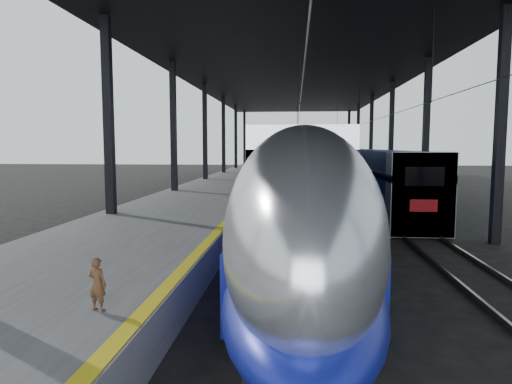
# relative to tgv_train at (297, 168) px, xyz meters

# --- Properties ---
(ground) EXTENTS (160.00, 160.00, 0.00)m
(ground) POSITION_rel_tgv_train_xyz_m (-2.00, -23.17, -2.03)
(ground) COLOR black
(ground) RESTS_ON ground
(platform) EXTENTS (6.00, 80.00, 1.00)m
(platform) POSITION_rel_tgv_train_xyz_m (-5.50, -3.17, -1.53)
(platform) COLOR #4C4C4F
(platform) RESTS_ON ground
(yellow_strip) EXTENTS (0.30, 80.00, 0.01)m
(yellow_strip) POSITION_rel_tgv_train_xyz_m (-2.70, -3.17, -1.03)
(yellow_strip) COLOR gold
(yellow_strip) RESTS_ON platform
(rails) EXTENTS (6.52, 80.00, 0.16)m
(rails) POSITION_rel_tgv_train_xyz_m (2.50, -3.17, -1.95)
(rails) COLOR slate
(rails) RESTS_ON ground
(canopy) EXTENTS (18.00, 75.00, 9.47)m
(canopy) POSITION_rel_tgv_train_xyz_m (-0.10, -3.17, 7.08)
(canopy) COLOR black
(canopy) RESTS_ON ground
(tgv_train) EXTENTS (3.03, 65.20, 4.35)m
(tgv_train) POSITION_rel_tgv_train_xyz_m (0.00, 0.00, 0.00)
(tgv_train) COLOR silver
(tgv_train) RESTS_ON ground
(second_train) EXTENTS (2.58, 56.05, 3.56)m
(second_train) POSITION_rel_tgv_train_xyz_m (5.00, 9.64, -0.23)
(second_train) COLOR navy
(second_train) RESTS_ON ground
(child) EXTENTS (0.38, 0.30, 0.92)m
(child) POSITION_rel_tgv_train_xyz_m (-3.49, -29.14, -0.57)
(child) COLOR #472C17
(child) RESTS_ON platform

